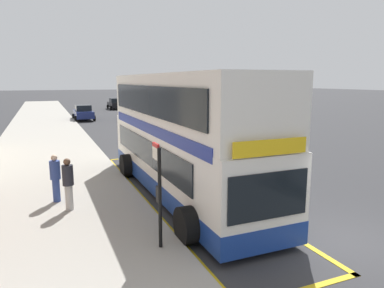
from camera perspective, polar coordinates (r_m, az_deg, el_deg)
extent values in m
plane|color=#333335|center=(38.98, -12.54, 3.86)|extent=(260.00, 260.00, 0.00)
cube|color=#A39E93|center=(38.33, -22.89, 3.30)|extent=(6.00, 76.00, 0.14)
cube|color=white|center=(13.05, -1.91, -2.26)|extent=(2.40, 11.07, 2.30)
cube|color=white|center=(12.76, -1.96, 6.99)|extent=(2.38, 10.85, 1.90)
cube|color=navy|center=(13.26, -1.88, -5.85)|extent=(2.42, 11.09, 0.60)
cube|color=navy|center=(12.85, -1.94, 2.84)|extent=(2.43, 10.18, 0.36)
cube|color=black|center=(12.98, -7.58, -1.05)|extent=(0.04, 8.85, 0.90)
cube|color=black|center=(12.37, -7.28, 7.04)|extent=(0.04, 9.74, 1.00)
cube|color=black|center=(8.23, 12.33, -8.23)|extent=(2.11, 0.04, 1.10)
cube|color=yellow|center=(7.95, 12.64, -0.54)|extent=(1.92, 0.04, 0.36)
cylinder|color=black|center=(9.31, -0.39, -12.98)|extent=(0.56, 1.00, 1.00)
cylinder|color=black|center=(10.51, 12.93, -10.49)|extent=(0.56, 1.00, 1.00)
cylinder|color=black|center=(15.72, -10.32, -3.43)|extent=(0.56, 1.00, 1.00)
cylinder|color=black|center=(16.46, -1.53, -2.66)|extent=(0.56, 1.00, 1.00)
cube|color=gold|center=(12.91, -7.93, -8.69)|extent=(0.16, 13.64, 0.01)
cube|color=gold|center=(13.91, 3.83, -7.22)|extent=(0.16, 13.64, 0.01)
cube|color=gold|center=(19.56, -9.00, -2.18)|extent=(3.07, 0.16, 0.01)
cylinder|color=black|center=(8.58, -5.22, -8.78)|extent=(0.09, 0.09, 2.48)
cube|color=silver|center=(8.54, -5.86, -1.51)|extent=(0.05, 0.42, 0.30)
cube|color=red|center=(8.50, -5.89, -0.19)|extent=(0.05, 0.42, 0.10)
cube|color=black|center=(8.66, -5.43, -8.21)|extent=(0.06, 0.28, 0.40)
cube|color=black|center=(53.39, -12.28, 6.24)|extent=(1.76, 4.20, 0.72)
cube|color=black|center=(53.25, -12.29, 6.94)|extent=(1.52, 1.90, 0.60)
cylinder|color=black|center=(54.53, -13.50, 5.89)|extent=(0.22, 0.60, 0.60)
cylinder|color=black|center=(54.87, -11.57, 5.99)|extent=(0.22, 0.60, 0.60)
cylinder|color=black|center=(51.97, -13.01, 5.71)|extent=(0.22, 0.60, 0.60)
cylinder|color=black|center=(52.32, -10.99, 5.82)|extent=(0.22, 0.60, 0.60)
cube|color=navy|center=(39.32, -17.17, 4.67)|extent=(1.76, 4.20, 0.72)
cube|color=black|center=(39.17, -17.21, 5.61)|extent=(1.52, 1.90, 0.60)
cylinder|color=black|center=(40.56, -18.66, 4.23)|extent=(0.22, 0.60, 0.60)
cylinder|color=black|center=(40.75, -16.03, 4.40)|extent=(0.22, 0.60, 0.60)
cylinder|color=black|center=(37.98, -18.34, 3.87)|extent=(0.22, 0.60, 0.60)
cylinder|color=black|center=(38.18, -15.54, 4.05)|extent=(0.22, 0.60, 0.60)
cube|color=slate|center=(39.14, -8.86, 4.98)|extent=(1.76, 4.20, 0.72)
cube|color=black|center=(38.99, -8.85, 5.93)|extent=(1.52, 1.90, 0.60)
cylinder|color=black|center=(40.22, -10.60, 4.55)|extent=(0.22, 0.60, 0.60)
cylinder|color=black|center=(40.66, -8.02, 4.68)|extent=(0.22, 0.60, 0.60)
cylinder|color=black|center=(37.69, -9.73, 4.20)|extent=(0.22, 0.60, 0.60)
cylinder|color=black|center=(38.16, -6.99, 4.35)|extent=(0.22, 0.60, 0.60)
cylinder|color=#B7B2AD|center=(11.86, -19.27, -8.17)|extent=(0.24, 0.24, 0.81)
cylinder|color=#26262D|center=(11.66, -19.48, -4.78)|extent=(0.34, 0.34, 0.64)
sphere|color=brown|center=(11.56, -19.60, -2.73)|extent=(0.22, 0.22, 0.22)
cylinder|color=#33478C|center=(12.80, -21.11, -7.00)|extent=(0.24, 0.24, 0.78)
cylinder|color=#33478C|center=(12.61, -21.31, -3.94)|extent=(0.34, 0.34, 0.62)
sphere|color=beige|center=(12.52, -21.43, -2.10)|extent=(0.21, 0.21, 0.21)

